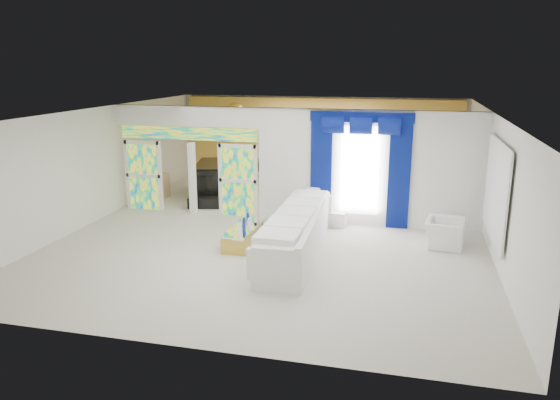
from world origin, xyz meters
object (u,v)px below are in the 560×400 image
(coffee_table, at_px, (243,236))
(armchair, at_px, (445,233))
(white_sofa, at_px, (297,234))
(console_table, at_px, (324,218))
(grand_piano, at_px, (222,179))

(coffee_table, relative_size, armchair, 1.74)
(white_sofa, relative_size, console_table, 3.89)
(console_table, bearing_deg, white_sofa, -97.01)
(grand_piano, bearing_deg, white_sofa, -67.00)
(armchair, bearing_deg, coffee_table, 109.88)
(grand_piano, bearing_deg, armchair, -40.57)
(armchair, bearing_deg, white_sofa, 119.20)
(grand_piano, bearing_deg, coffee_table, -77.83)
(white_sofa, distance_m, coffee_table, 1.40)
(armchair, bearing_deg, console_table, 80.35)
(white_sofa, xyz_separation_m, armchair, (3.24, 1.23, -0.11))
(white_sofa, bearing_deg, grand_piano, 124.16)
(console_table, distance_m, armchair, 3.13)
(white_sofa, xyz_separation_m, coffee_table, (-1.35, 0.30, -0.24))
(console_table, bearing_deg, coffee_table, -130.43)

